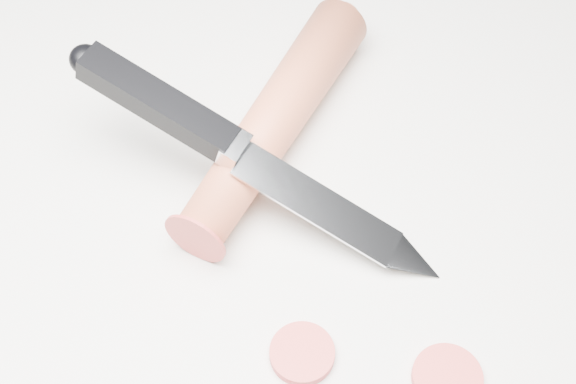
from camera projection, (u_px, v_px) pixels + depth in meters
ground at (260, 318)px, 0.43m from camera, size 2.40×2.40×0.00m
carrot at (275, 120)px, 0.49m from camera, size 0.18×0.13×0.03m
carrot_slice_1 at (302, 353)px, 0.42m from camera, size 0.03×0.03×0.01m
carrot_slice_4 at (447, 378)px, 0.41m from camera, size 0.04×0.04×0.01m
kitchen_knife at (255, 158)px, 0.45m from camera, size 0.15×0.21×0.08m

